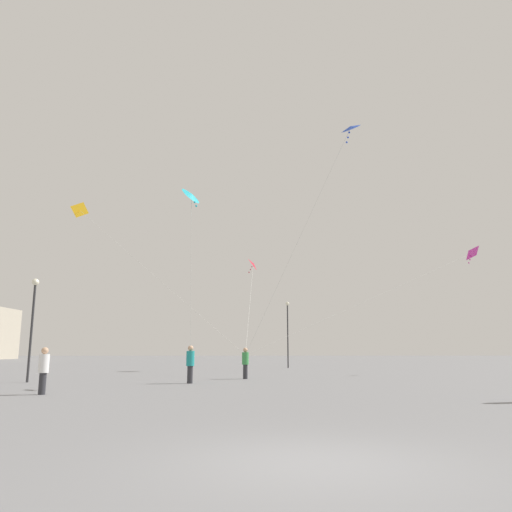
% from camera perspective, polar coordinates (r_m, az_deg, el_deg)
% --- Properties ---
extents(ground_plane, '(300.00, 300.00, 0.00)m').
position_cam_1_polar(ground_plane, '(7.53, 6.62, -22.64)').
color(ground_plane, slate).
extents(person_in_teal, '(0.39, 0.39, 1.80)m').
position_cam_1_polar(person_in_teal, '(24.72, -7.57, -12.05)').
color(person_in_teal, '#2D2D33').
rests_on(person_in_teal, ground_plane).
extents(person_in_green, '(0.37, 0.37, 1.72)m').
position_cam_1_polar(person_in_green, '(28.33, -1.23, -12.06)').
color(person_in_green, '#2D2D33').
rests_on(person_in_green, ground_plane).
extents(person_in_white, '(0.36, 0.36, 1.67)m').
position_cam_1_polar(person_in_white, '(19.90, -23.25, -11.80)').
color(person_in_white, '#2D2D33').
rests_on(person_in_white, ground_plane).
extents(kite_amber_delta, '(15.01, 15.37, 12.96)m').
position_cam_1_polar(kite_amber_delta, '(46.04, -19.38, 4.74)').
color(kite_amber_delta, yellow).
extents(kite_crimson_diamond, '(1.40, 12.42, 7.77)m').
position_cam_1_polar(kite_crimson_diamond, '(40.60, -0.33, -1.02)').
color(kite_crimson_diamond, red).
extents(kite_cobalt_diamond, '(5.91, 5.74, 11.76)m').
position_cam_1_polar(kite_cobalt_diamond, '(26.45, 10.67, 13.99)').
color(kite_cobalt_diamond, blue).
extents(kite_magenta_delta, '(16.83, 6.02, 7.40)m').
position_cam_1_polar(kite_magenta_delta, '(37.75, 23.13, 0.09)').
color(kite_magenta_delta, '#D12899').
extents(kite_cyan_diamond, '(1.20, 2.66, 7.93)m').
position_cam_1_polar(kite_cyan_diamond, '(23.83, -7.43, 6.83)').
color(kite_cyan_diamond, '#1EB2C6').
extents(lamppost_east, '(0.36, 0.36, 6.04)m').
position_cam_1_polar(lamppost_east, '(46.45, 3.66, -7.86)').
color(lamppost_east, '#2D2D30').
rests_on(lamppost_east, ground_plane).
extents(lamppost_west, '(0.36, 0.36, 5.20)m').
position_cam_1_polar(lamppost_west, '(27.81, -24.28, -5.93)').
color(lamppost_west, '#2D2D30').
rests_on(lamppost_west, ground_plane).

